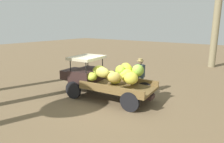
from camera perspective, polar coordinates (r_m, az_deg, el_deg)
ground_plane at (r=9.17m, az=-0.49°, el=-7.73°), size 60.00×60.00×0.00m
truck at (r=9.05m, az=-1.95°, el=-1.63°), size 4.57×2.11×1.83m
farmer at (r=9.66m, az=7.86°, el=-0.68°), size 0.52×0.49×1.72m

